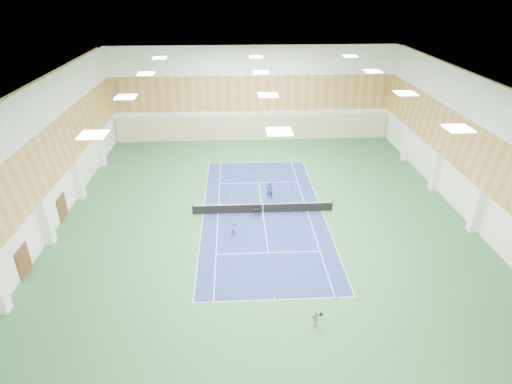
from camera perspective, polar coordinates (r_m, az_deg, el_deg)
ground at (r=39.42m, az=0.92°, el=-2.78°), size 40.00×40.00×0.00m
room_shell at (r=36.83m, az=0.99°, el=5.36°), size 36.00×40.00×12.00m
wood_cladding at (r=36.14m, az=1.02°, el=8.31°), size 36.00×40.00×8.00m
ceiling_light_grid at (r=35.09m, az=1.07°, el=14.39°), size 21.40×25.40×0.06m
court_surface at (r=39.42m, az=0.92°, el=-2.78°), size 10.97×23.77×0.01m
tennis_balls_scatter at (r=39.40m, az=0.92°, el=-2.73°), size 10.57×22.77×0.07m
tennis_net at (r=39.15m, az=0.93°, el=-2.08°), size 12.80×0.10×1.10m
back_curtain at (r=56.87m, az=-0.42°, el=8.52°), size 35.40×0.16×3.20m
door_left_a at (r=35.54m, az=-28.58°, el=-8.04°), size 0.08×1.80×2.20m
door_left_b at (r=41.79m, az=-24.41°, el=-1.87°), size 0.08×1.80×2.20m
coach at (r=41.44m, az=1.80°, el=0.21°), size 0.70×0.49×1.83m
child_court at (r=35.96m, az=-2.91°, el=-4.90°), size 0.73×0.70×1.18m
child_apron at (r=27.82m, az=7.93°, el=-16.39°), size 0.70×0.44×1.11m
ball_cart at (r=38.67m, az=0.15°, el=-2.72°), size 0.55×0.55×0.82m
cone_svc_a at (r=33.58m, az=-4.12°, el=-8.46°), size 0.22×0.22×0.24m
cone_svc_b at (r=34.37m, az=-0.78°, el=-7.49°), size 0.19×0.19×0.21m
cone_svc_c at (r=33.63m, az=2.87°, el=-8.37°), size 0.20×0.20×0.23m
cone_svc_d at (r=34.94m, az=8.22°, el=-7.18°), size 0.18×0.18×0.20m
cone_base_a at (r=29.67m, az=-6.16°, el=-14.09°), size 0.23×0.23×0.25m
cone_base_b at (r=29.56m, az=-0.31°, el=-14.15°), size 0.19×0.19×0.21m
cone_base_c at (r=30.14m, az=4.24°, el=-13.26°), size 0.20×0.20×0.22m
cone_base_d at (r=30.18m, az=10.61°, el=-13.66°), size 0.21×0.21×0.23m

